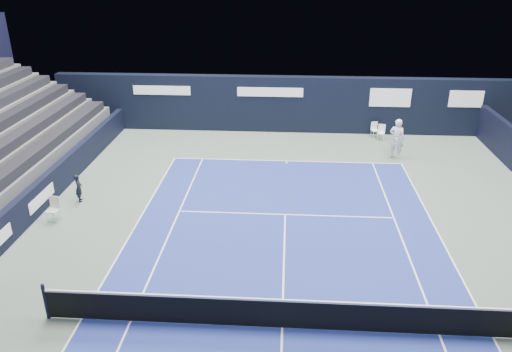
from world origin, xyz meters
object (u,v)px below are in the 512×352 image
at_px(folding_chair_back_a, 374,127).
at_px(tennis_player, 397,139).
at_px(line_judge_chair, 54,207).
at_px(tennis_net, 283,313).
at_px(folding_chair_back_b, 381,131).

distance_m(folding_chair_back_a, tennis_player, 3.18).
height_order(line_judge_chair, tennis_net, tennis_net).
distance_m(folding_chair_back_a, tennis_net, 16.50).
distance_m(folding_chair_back_a, line_judge_chair, 16.92).
distance_m(line_judge_chair, tennis_player, 15.72).
bearing_deg(folding_chair_back_b, tennis_player, -69.80).
bearing_deg(line_judge_chair, folding_chair_back_a, 47.02).
relative_size(tennis_net, tennis_player, 6.51).
bearing_deg(tennis_net, tennis_player, 67.33).
xyz_separation_m(folding_chair_back_b, tennis_player, (0.26, -2.63, 0.51)).
xyz_separation_m(line_judge_chair, tennis_net, (8.61, -5.42, -0.03)).
xyz_separation_m(line_judge_chair, tennis_player, (13.92, 7.29, 0.45)).
height_order(tennis_net, tennis_player, tennis_player).
relative_size(line_judge_chair, tennis_net, 0.07).
relative_size(line_judge_chair, tennis_player, 0.48).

